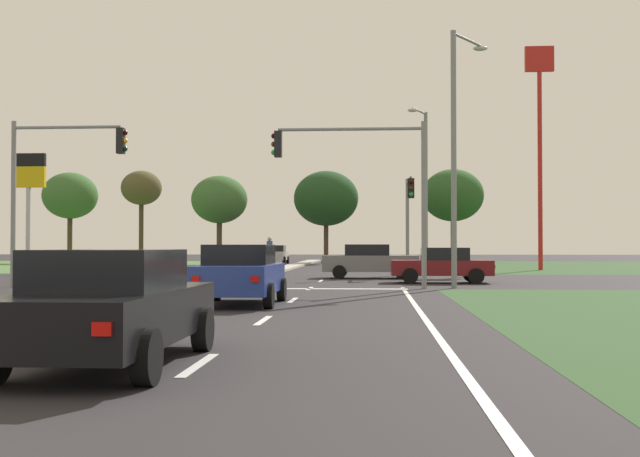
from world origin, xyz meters
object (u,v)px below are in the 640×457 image
(fuel_price_totem, at_px, (29,186))
(pedestrian_at_median, at_px, (270,250))
(car_black_near, at_px, (111,306))
(traffic_signal_near_right, at_px, (368,173))
(car_silver_second, at_px, (275,254))
(car_maroon_fifth, at_px, (442,265))
(street_lamp_second, at_px, (456,144))
(car_grey_third, at_px, (370,261))
(traffic_signal_far_right, at_px, (409,207))
(traffic_signal_near_left, at_px, (53,174))
(car_blue_sixth, at_px, (240,274))
(treeline_second, at_px, (141,189))
(treeline_fourth, at_px, (326,199))
(treeline_near, at_px, (70,196))
(treeline_third, at_px, (219,200))
(treeline_fifth, at_px, (453,195))
(street_lamp_third, at_px, (425,183))
(fastfood_pole_sign, at_px, (540,110))

(fuel_price_totem, bearing_deg, pedestrian_at_median, 17.70)
(car_black_near, relative_size, traffic_signal_near_right, 0.75)
(car_silver_second, relative_size, car_maroon_fifth, 1.04)
(street_lamp_second, bearing_deg, car_black_near, -108.81)
(car_grey_third, bearing_deg, traffic_signal_far_right, 143.44)
(car_grey_third, height_order, car_maroon_fifth, car_grey_third)
(traffic_signal_near_left, xyz_separation_m, pedestrian_at_median, (6.05, 15.66, -2.91))
(car_blue_sixth, relative_size, fuel_price_totem, 0.67)
(street_lamp_second, bearing_deg, treeline_second, 121.16)
(car_blue_sixth, bearing_deg, car_grey_third, 78.85)
(car_grey_third, bearing_deg, treeline_fourth, -172.68)
(car_maroon_fifth, bearing_deg, pedestrian_at_median, 37.68)
(car_silver_second, distance_m, treeline_near, 19.83)
(traffic_signal_near_right, relative_size, pedestrian_at_median, 3.15)
(car_maroon_fifth, relative_size, treeline_third, 0.57)
(treeline_third, bearing_deg, traffic_signal_far_right, -59.09)
(car_blue_sixth, height_order, pedestrian_at_median, pedestrian_at_median)
(traffic_signal_near_right, bearing_deg, treeline_fourth, 95.62)
(treeline_near, bearing_deg, car_grey_third, -49.13)
(treeline_fifth, bearing_deg, car_maroon_fifth, -96.57)
(car_black_near, xyz_separation_m, treeline_fifth, (10.29, 57.91, 5.10))
(car_maroon_fifth, height_order, street_lamp_third, street_lamp_third)
(car_black_near, height_order, traffic_signal_far_right, traffic_signal_far_right)
(street_lamp_third, bearing_deg, traffic_signal_far_right, -107.32)
(car_silver_second, bearing_deg, car_maroon_fifth, 108.62)
(car_silver_second, relative_size, treeline_second, 0.53)
(traffic_signal_near_right, relative_size, treeline_fourth, 0.75)
(traffic_signal_near_left, bearing_deg, treeline_second, 102.14)
(car_grey_third, distance_m, treeline_fourth, 30.60)
(traffic_signal_near_right, relative_size, traffic_signal_near_left, 0.97)
(car_silver_second, bearing_deg, fuel_price_totem, 68.80)
(treeline_second, bearing_deg, pedestrian_at_median, -58.38)
(traffic_signal_near_right, distance_m, street_lamp_third, 15.27)
(treeline_fifth, bearing_deg, car_blue_sixth, -102.34)
(treeline_fifth, bearing_deg, car_silver_second, -171.40)
(car_maroon_fifth, distance_m, treeline_second, 42.18)
(traffic_signal_near_right, xyz_separation_m, fastfood_pole_sign, (10.75, 21.93, 5.94))
(traffic_signal_near_right, bearing_deg, treeline_third, 109.24)
(car_silver_second, height_order, treeline_fourth, treeline_fourth)
(treeline_fifth, bearing_deg, treeline_second, -179.25)
(car_blue_sixth, distance_m, treeline_second, 50.35)
(car_silver_second, height_order, street_lamp_third, street_lamp_third)
(treeline_fifth, bearing_deg, street_lamp_second, -95.63)
(car_silver_second, xyz_separation_m, traffic_signal_far_right, (10.03, -25.61, 2.69))
(car_silver_second, bearing_deg, treeline_third, 16.31)
(street_lamp_third, height_order, treeline_second, street_lamp_third)
(car_maroon_fifth, xyz_separation_m, treeline_fifth, (4.05, 35.13, 5.12))
(treeline_third, bearing_deg, traffic_signal_near_right, -70.76)
(car_maroon_fifth, height_order, treeline_near, treeline_near)
(traffic_signal_far_right, distance_m, fastfood_pole_sign, 15.04)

